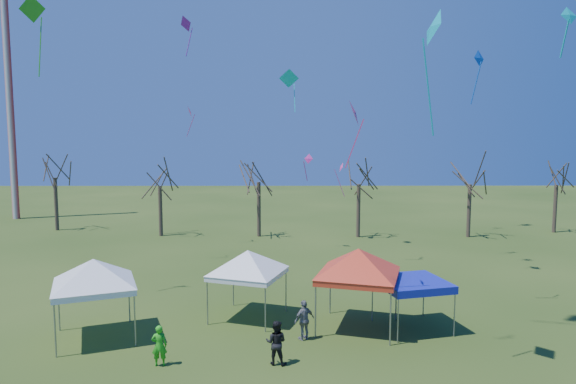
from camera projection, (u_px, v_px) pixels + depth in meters
name	position (u px, v px, depth m)	size (l,w,h in m)	color
ground	(289.00, 360.00, 19.45)	(140.00, 140.00, 0.00)	#2A4115
radio_mast	(10.00, 96.00, 51.77)	(0.70, 0.70, 25.00)	silver
tree_0	(54.00, 159.00, 45.87)	(3.83, 3.83, 8.44)	#3D2D21
tree_1	(159.00, 168.00, 43.28)	(3.42, 3.42, 7.54)	#3D2D21
tree_2	(259.00, 162.00, 43.00)	(3.71, 3.71, 8.18)	#3D2D21
tree_3	(359.00, 165.00, 42.74)	(3.59, 3.59, 7.91)	#3D2D21
tree_4	(471.00, 165.00, 42.75)	(3.58, 3.58, 7.89)	#3D2D21
tree_5	(557.00, 168.00, 44.88)	(3.39, 3.39, 7.46)	#3D2D21
tent_white_west	(93.00, 264.00, 21.22)	(4.15, 4.15, 3.92)	gray
tent_white_mid	(248.00, 255.00, 23.65)	(3.99, 3.99, 3.72)	gray
tent_red	(358.00, 254.00, 22.33)	(4.50, 4.50, 4.14)	gray
tent_blue	(412.00, 284.00, 22.43)	(3.37, 3.37, 2.19)	gray
person_green	(159.00, 345.00, 18.88)	(0.56, 0.37, 1.54)	green
person_dark	(276.00, 342.00, 19.00)	(0.81, 0.63, 1.66)	black
person_grey	(304.00, 320.00, 21.32)	(0.98, 0.41, 1.68)	slate
kite_27	(355.00, 113.00, 20.03)	(0.72, 1.13, 2.69)	#EC3478
kite_17	(479.00, 60.00, 23.94)	(0.77, 0.68, 2.55)	blue
kite_5	(432.00, 29.00, 16.82)	(0.63, 1.31, 4.17)	#0CA7B6
kite_8	(33.00, 10.00, 24.96)	(1.32, 0.60, 3.95)	#259216
kite_22	(341.00, 168.00, 41.41)	(0.89, 0.93, 2.86)	#ED3496
kite_13	(190.00, 112.00, 38.95)	(0.70, 0.97, 2.35)	#F93786
kite_9	(569.00, 17.00, 18.92)	(0.79, 0.49, 1.88)	#0BA4B1
kite_11	(289.00, 78.00, 33.49)	(1.34, 0.80, 2.85)	#0DC3CC
kite_19	(308.00, 160.00, 37.93)	(0.74, 0.67, 2.06)	#CF2E98
kite_2	(186.00, 24.00, 40.33)	(1.41, 1.37, 3.22)	purple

